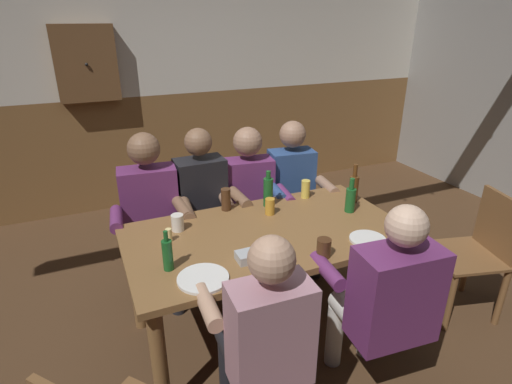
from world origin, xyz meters
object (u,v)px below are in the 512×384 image
Objects in this scene: chair_empty_near_left at (477,251)px; plate_1 at (203,278)px; person_5 at (386,295)px; condiment_caddy at (249,256)px; pint_glass_0 at (270,206)px; dining_table at (267,247)px; person_2 at (250,197)px; person_3 at (294,190)px; bottle_3 at (268,191)px; pint_glass_2 at (226,199)px; person_0 at (151,212)px; plate_0 at (368,239)px; pint_glass_3 at (178,223)px; pint_glass_1 at (306,189)px; person_1 at (204,204)px; bottle_0 at (354,187)px; pint_glass_4 at (324,248)px; bottle_2 at (168,254)px; bottle_1 at (350,199)px; table_candle at (169,235)px; person_4 at (263,334)px.

plate_1 is (-1.92, 0.05, 0.28)m from chair_empty_near_left.
person_5 is 0.73m from condiment_caddy.
pint_glass_0 is (-1.30, 0.59, 0.33)m from chair_empty_near_left.
dining_table is 1.41× the size of person_2.
person_5 is (-0.22, -1.37, -0.01)m from person_3.
bottle_3 is (-0.18, 1.03, 0.20)m from person_5.
plate_1 is at bearing 51.12° from person_3.
condiment_caddy is 0.92× the size of pint_glass_2.
person_0 is at bearing 7.80° from person_2.
plate_0 is (0.50, -0.33, 0.11)m from dining_table.
person_2 reaches higher than pint_glass_3.
plate_0 is 1.63× the size of pint_glass_1.
pint_glass_0 is (0.31, -0.47, 0.13)m from person_1.
chair_empty_near_left reaches higher than condiment_caddy.
dining_table is at bearing -167.66° from bottle_0.
person_0 is 11.34× the size of pint_glass_0.
person_0 is 12.02× the size of pint_glass_4.
person_2 is (0.37, -0.00, -0.01)m from person_1.
condiment_caddy is 0.57m from pint_glass_0.
bottle_2 is (-0.42, 0.09, 0.06)m from condiment_caddy.
person_2 is at bearing 75.28° from dining_table.
pint_glass_2 is (-0.75, 0.36, -0.02)m from bottle_1.
dining_table is 0.29m from pint_glass_0.
condiment_caddy is (-0.56, 0.45, 0.12)m from person_5.
bottle_1 reaches higher than condiment_caddy.
dining_table is 0.45m from pint_glass_2.
pint_glass_4 is at bearing -4.45° from plate_1.
table_candle is 0.61× the size of pint_glass_1.
person_0 is 12.04× the size of pint_glass_3.
person_0 is 0.56m from pint_glass_2.
table_candle is 0.36× the size of bottle_2.
pint_glass_1 is at bearing 139.68° from person_2.
condiment_caddy is at bearing 116.93° from person_0.
table_candle is 0.14m from pint_glass_3.
bottle_0 is 1.42m from bottle_2.
pint_glass_1 is at bearing 54.52° from person_4.
person_0 is 1.41× the size of chair_empty_near_left.
person_0 reaches higher than chair_empty_near_left.
table_candle is 0.52× the size of pint_glass_2.
pint_glass_3 is at bearing 137.07° from pint_glass_4.
bottle_1 is at bearing 8.72° from bottle_2.
bottle_0 is at bearing 149.32° from person_1.
pint_glass_1 is (-0.02, 0.69, 0.06)m from plate_0.
bottle_3 reaches higher than chair_empty_near_left.
plate_0 is at bearing 72.36° from person_5.
chair_empty_near_left is at bearing 137.18° from person_3.
person_0 is 0.57m from table_candle.
person_4 reaches higher than pint_glass_0.
chair_empty_near_left is (1.76, 0.31, -0.17)m from person_4.
person_2 is 1.64m from chair_empty_near_left.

